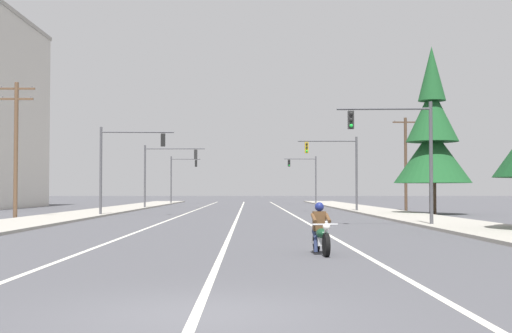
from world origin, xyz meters
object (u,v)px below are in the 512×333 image
object	(u,v)px
traffic_signal_mid_left	(163,166)
traffic_signal_far_right	(307,173)
utility_pole_left_near	(16,145)
traffic_signal_mid_right	(339,162)
traffic_signal_far_left	(179,173)
motorcycle_with_rider	(321,233)
traffic_signal_near_right	(404,144)
utility_pole_right_far	(406,162)
conifer_tree_right_verge_far	(432,137)
traffic_signal_near_left	(122,157)

from	to	relation	value
traffic_signal_mid_left	traffic_signal_far_right	bearing A→B (deg)	53.94
traffic_signal_mid_left	utility_pole_left_near	bearing A→B (deg)	-104.25
traffic_signal_mid_left	traffic_signal_mid_right	bearing A→B (deg)	-34.16
utility_pole_left_near	traffic_signal_far_left	bearing A→B (deg)	83.27
motorcycle_with_rider	traffic_signal_mid_right	world-z (taller)	traffic_signal_mid_right
traffic_signal_near_right	utility_pole_right_far	bearing A→B (deg)	76.97
utility_pole_left_near	conifer_tree_right_verge_far	distance (m)	29.37
traffic_signal_near_right	traffic_signal_mid_right	xyz separation A→B (m)	(-0.23, 22.54, 0.01)
traffic_signal_near_right	traffic_signal_far_right	distance (m)	55.23
traffic_signal_near_left	traffic_signal_far_left	bearing A→B (deg)	90.35
traffic_signal_mid_left	conifer_tree_right_verge_far	world-z (taller)	conifer_tree_right_verge_far
traffic_signal_near_right	utility_pole_right_far	size ratio (longest dim) A/B	0.76
motorcycle_with_rider	traffic_signal_near_right	world-z (taller)	traffic_signal_near_right
traffic_signal_near_left	traffic_signal_mid_right	bearing A→B (deg)	27.84
utility_pole_left_near	traffic_signal_mid_left	bearing A→B (deg)	75.75
motorcycle_with_rider	utility_pole_right_far	bearing A→B (deg)	73.98
traffic_signal_near_left	utility_pole_left_near	bearing A→B (deg)	-140.12
traffic_signal_mid_left	utility_pole_left_near	xyz separation A→B (m)	(-6.15, -24.20, 0.49)
conifer_tree_right_verge_far	traffic_signal_mid_left	bearing A→B (deg)	143.66
traffic_signal_near_left	conifer_tree_right_verge_far	world-z (taller)	conifer_tree_right_verge_far
traffic_signal_near_right	conifer_tree_right_verge_far	xyz separation A→B (m)	(5.99, 17.06, 1.67)
motorcycle_with_rider	traffic_signal_far_right	xyz separation A→B (m)	(5.47, 69.81, 3.47)
motorcycle_with_rider	utility_pole_left_near	distance (m)	29.25
traffic_signal_mid_left	traffic_signal_far_left	world-z (taller)	same
traffic_signal_near_left	traffic_signal_mid_right	distance (m)	18.41
utility_pole_left_near	conifer_tree_right_verge_far	bearing A→B (deg)	15.67
motorcycle_with_rider	traffic_signal_far_left	world-z (taller)	traffic_signal_far_left
motorcycle_with_rider	traffic_signal_mid_left	bearing A→B (deg)	102.33
utility_pole_right_far	conifer_tree_right_verge_far	distance (m)	9.38
motorcycle_with_rider	traffic_signal_mid_left	xyz separation A→B (m)	(-10.48, 47.91, 3.58)
utility_pole_right_far	utility_pole_left_near	bearing A→B (deg)	-148.78
motorcycle_with_rider	traffic_signal_far_right	size ratio (longest dim) A/B	0.35
traffic_signal_near_right	utility_pole_right_far	world-z (taller)	utility_pole_right_far
traffic_signal_mid_left	motorcycle_with_rider	bearing A→B (deg)	-77.67
traffic_signal_mid_right	conifer_tree_right_verge_far	bearing A→B (deg)	-41.39
traffic_signal_near_right	traffic_signal_far_left	world-z (taller)	same
traffic_signal_mid_left	utility_pole_left_near	distance (m)	24.97
traffic_signal_near_left	motorcycle_with_rider	bearing A→B (deg)	-69.16
traffic_signal_far_left	utility_pole_left_near	world-z (taller)	utility_pole_left_near
traffic_signal_near_right	utility_pole_right_far	xyz separation A→B (m)	(6.10, 26.33, 0.21)
conifer_tree_right_verge_far	utility_pole_left_near	bearing A→B (deg)	-164.33
traffic_signal_mid_left	conifer_tree_right_verge_far	size ratio (longest dim) A/B	0.49
traffic_signal_far_left	conifer_tree_right_verge_far	xyz separation A→B (m)	(22.76, -38.75, 1.73)
utility_pole_left_near	traffic_signal_near_right	bearing A→B (deg)	-22.29
utility_pole_right_far	traffic_signal_far_left	bearing A→B (deg)	127.79
motorcycle_with_rider	traffic_signal_far_left	bearing A→B (deg)	98.97
traffic_signal_far_left	utility_pole_right_far	size ratio (longest dim) A/B	0.76
traffic_signal_near_left	traffic_signal_far_left	distance (m)	41.87
traffic_signal_near_right	traffic_signal_mid_right	world-z (taller)	same
traffic_signal_near_left	conifer_tree_right_verge_far	bearing A→B (deg)	7.88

